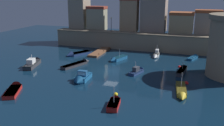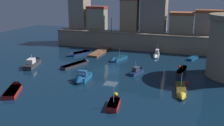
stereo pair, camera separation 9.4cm
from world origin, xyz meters
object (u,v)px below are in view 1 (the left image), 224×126
at_px(moored_boat_3, 183,70).
at_px(quay_lamp_0, 111,22).
at_px(moored_boat_5, 115,103).
at_px(moored_boat_7, 117,59).
at_px(moored_boat_0, 15,89).
at_px(quay_lamp_1, 165,24).
at_px(moored_boat_2, 82,78).
at_px(mooring_buoy_0, 116,95).
at_px(mooring_buoy_1, 179,67).
at_px(moored_boat_11, 194,57).
at_px(moored_boat_13, 79,64).
at_px(mooring_buoy_2, 186,83).
at_px(moored_boat_8, 181,92).
at_px(moored_boat_1, 138,71).
at_px(moored_boat_6, 34,63).
at_px(moored_boat_4, 76,54).
at_px(moored_boat_9, 156,54).

bearing_deg(moored_boat_3, quay_lamp_0, 57.40).
xyz_separation_m(moored_boat_5, moored_boat_7, (-6.27, 21.19, 0.03)).
height_order(moored_boat_0, moored_boat_3, moored_boat_3).
bearing_deg(moored_boat_7, quay_lamp_1, 164.86).
bearing_deg(moored_boat_5, moored_boat_3, -32.20).
bearing_deg(quay_lamp_0, moored_boat_0, -96.81).
bearing_deg(quay_lamp_0, moored_boat_7, -65.34).
distance_m(moored_boat_0, moored_boat_2, 10.47).
height_order(mooring_buoy_0, mooring_buoy_1, mooring_buoy_0).
height_order(moored_boat_5, moored_boat_11, moored_boat_5).
height_order(moored_boat_13, mooring_buoy_0, moored_boat_13).
xyz_separation_m(mooring_buoy_0, mooring_buoy_2, (9.41, 8.00, 0.00)).
distance_m(moored_boat_2, moored_boat_13, 9.65).
bearing_deg(moored_boat_8, moored_boat_11, 170.09).
distance_m(moored_boat_7, moored_boat_13, 8.65).
xyz_separation_m(moored_boat_5, mooring_buoy_2, (8.50, 11.34, -0.37)).
relative_size(moored_boat_1, moored_boat_3, 0.69).
xyz_separation_m(moored_boat_3, moored_boat_8, (0.47, -10.77, -0.06)).
height_order(moored_boat_1, mooring_buoy_2, moored_boat_1).
relative_size(moored_boat_3, moored_boat_11, 1.38).
bearing_deg(moored_boat_6, moored_boat_11, -77.56).
relative_size(moored_boat_5, mooring_buoy_2, 5.71).
distance_m(moored_boat_0, moored_boat_4, 22.66).
bearing_deg(moored_boat_0, mooring_buoy_2, -89.80).
bearing_deg(mooring_buoy_2, moored_boat_3, 98.69).
distance_m(mooring_buoy_0, mooring_buoy_2, 12.36).
xyz_separation_m(moored_boat_11, mooring_buoy_2, (-0.82, -16.97, -0.26)).
bearing_deg(moored_boat_7, quay_lamp_0, -135.65).
bearing_deg(quay_lamp_0, moored_boat_11, -12.67).
relative_size(quay_lamp_1, moored_boat_13, 0.50).
relative_size(quay_lamp_1, moored_boat_11, 0.77).
bearing_deg(moored_boat_5, quay_lamp_0, 10.75).
xyz_separation_m(moored_boat_3, moored_boat_7, (-13.84, 3.73, -0.01)).
xyz_separation_m(quay_lamp_1, moored_boat_2, (-9.97, -26.07, -6.28)).
distance_m(quay_lamp_0, mooring_buoy_2, 30.41).
bearing_deg(moored_boat_5, moored_boat_13, 30.75).
relative_size(quay_lamp_1, mooring_buoy_2, 4.96).
xyz_separation_m(moored_boat_0, moored_boat_3, (23.24, 17.59, 0.09)).
xyz_separation_m(moored_boat_6, moored_boat_8, (29.13, -5.53, -0.21)).
relative_size(moored_boat_4, mooring_buoy_0, 9.99).
xyz_separation_m(moored_boat_1, moored_boat_9, (1.24, 13.50, 0.01)).
xyz_separation_m(quay_lamp_1, moored_boat_1, (-2.15, -18.78, -6.41)).
xyz_separation_m(moored_boat_3, moored_boat_9, (-6.49, 10.31, -0.01)).
height_order(quay_lamp_0, moored_boat_8, quay_lamp_0).
bearing_deg(moored_boat_2, moored_boat_13, -154.69).
xyz_separation_m(moored_boat_6, mooring_buoy_2, (29.60, -0.88, -0.56)).
height_order(moored_boat_8, moored_boat_9, moored_boat_8).
bearing_deg(moored_boat_9, moored_boat_0, -32.72).
height_order(moored_boat_4, moored_boat_11, moored_boat_4).
distance_m(moored_boat_4, moored_boat_8, 29.46).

